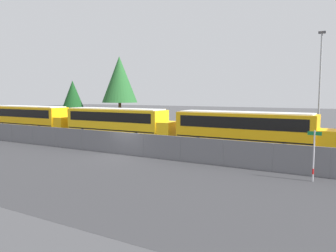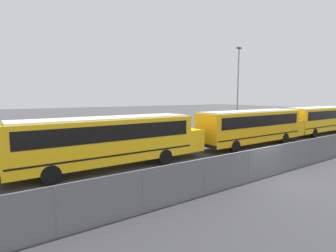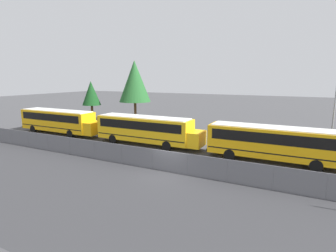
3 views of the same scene
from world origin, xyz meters
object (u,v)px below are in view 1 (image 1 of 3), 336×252
Objects in this scene: tree_0 at (73,94)px; tree_1 at (119,80)px; school_bus_1 at (118,121)px; school_bus_0 at (30,117)px; school_bus_2 at (247,128)px; street_sign at (314,155)px; light_pole at (320,85)px.

tree_0 is 9.10m from tree_1.
tree_1 is at bearing 127.80° from school_bus_1.
school_bus_0 is 1.00× the size of school_bus_2.
school_bus_0 is at bearing 166.93° from street_sign.
tree_0 reaches higher than school_bus_1.
school_bus_1 and school_bus_2 have the same top height.
street_sign is at bearing -85.16° from light_pole.
school_bus_2 is 1.23× the size of tree_1.
school_bus_0 is at bearing -179.24° from school_bus_1.
school_bus_2 is 4.67× the size of street_sign.
school_bus_2 is 1.85× the size of tree_0.
school_bus_1 is at bearing 0.76° from school_bus_0.
school_bus_1 is at bearing 158.03° from street_sign.
tree_1 is at bearing 150.93° from school_bus_2.
school_bus_2 is 27.57m from tree_1.
street_sign is at bearing -35.14° from tree_1.
school_bus_1 is 13.65m from school_bus_2.
street_sign is at bearing -21.97° from school_bus_1.
tree_1 reaches higher than school_bus_0.
school_bus_0 is 1.23× the size of tree_1.
light_pole is (18.43, 5.74, 3.58)m from school_bus_1.
light_pole is (4.78, 5.96, 3.58)m from school_bus_2.
tree_0 is (-37.24, 6.06, -0.78)m from light_pole.
school_bus_0 is 14.51m from tree_1.
tree_0 is at bearing 152.83° from street_sign.
tree_0 is (-38.39, 19.70, 3.25)m from street_sign.
school_bus_2 is at bearing -0.92° from school_bus_1.
school_bus_1 is at bearing -162.70° from light_pole.
tree_1 is at bearing 165.78° from light_pole.
light_pole is at bearing 94.84° from street_sign.
school_bus_1 reaches higher than street_sign.
street_sign is at bearing -27.17° from tree_0.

